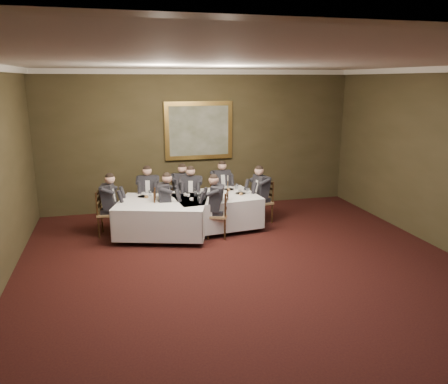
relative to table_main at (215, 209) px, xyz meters
name	(u,v)px	position (x,y,z in m)	size (l,w,h in m)	color
ground	(264,292)	(0.04, -3.20, -0.45)	(10.00, 10.00, 0.00)	black
ceiling	(270,61)	(0.04, -3.20, 3.05)	(8.00, 10.00, 0.10)	silver
back_wall	(200,140)	(0.04, 1.80, 1.30)	(8.00, 0.10, 3.50)	#38321C
crown_molding	(270,66)	(0.04, -3.20, 2.99)	(8.00, 10.00, 0.12)	white
table_main	(215,209)	(0.00, 0.00, 0.00)	(1.98, 1.60, 0.67)	black
table_second	(163,216)	(-1.20, -0.23, 0.00)	(2.20, 1.90, 0.67)	black
chair_main_backleft	(182,207)	(-0.60, 0.88, -0.17)	(0.47, 0.45, 1.00)	#99784E
diner_main_backleft	(182,198)	(-0.60, 0.87, 0.06)	(0.44, 0.51, 1.35)	black
chair_main_backright	(221,203)	(0.38, 1.00, -0.17)	(0.49, 0.47, 1.00)	#99784E
diner_main_backright	(221,194)	(0.39, 0.98, 0.06)	(0.46, 0.53, 1.35)	black
chair_main_endleft	(164,222)	(-1.16, -0.13, -0.17)	(0.47, 0.49, 1.00)	#99784E
diner_main_endleft	(164,211)	(-1.15, -0.13, 0.06)	(0.53, 0.46, 1.35)	black
chair_main_endright	(262,210)	(1.16, 0.13, -0.17)	(0.50, 0.52, 1.00)	#99784E
diner_main_endright	(261,201)	(1.15, 0.13, 0.06)	(0.55, 0.49, 1.35)	black
chair_sec_backleft	(149,210)	(-1.40, 0.83, -0.17)	(0.49, 0.47, 1.00)	#99784E
diner_sec_backleft	(149,201)	(-1.40, 0.82, 0.06)	(0.46, 0.53, 1.35)	black
chair_sec_backright	(192,210)	(-0.44, 0.54, -0.17)	(0.53, 0.51, 1.00)	#99784E
diner_sec_backright	(191,201)	(-0.44, 0.53, 0.06)	(0.51, 0.56, 1.35)	black
chair_sec_endright	(218,224)	(-0.07, -0.58, -0.17)	(0.55, 0.57, 1.00)	#99784E
diner_sec_endright	(218,214)	(-0.08, -0.57, 0.06)	(0.60, 0.55, 1.35)	black
chair_sec_endleft	(108,222)	(-2.33, 0.11, -0.17)	(0.49, 0.50, 1.00)	#99784E
diner_sec_endleft	(108,212)	(-2.31, 0.11, 0.06)	(0.54, 0.47, 1.35)	black
centerpiece	(216,190)	(0.00, -0.12, 0.46)	(0.25, 0.22, 0.28)	#2D5926
candlestick	(228,187)	(0.32, 0.08, 0.47)	(0.06, 0.06, 0.43)	#B07D35
place_setting_table_main	(191,191)	(-0.48, 0.35, 0.35)	(0.33, 0.31, 0.14)	white
place_setting_table_second	(145,195)	(-1.51, 0.32, 0.35)	(0.33, 0.31, 0.14)	white
painting	(199,131)	(0.00, 1.73, 1.55)	(1.73, 0.09, 1.45)	#E7B454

